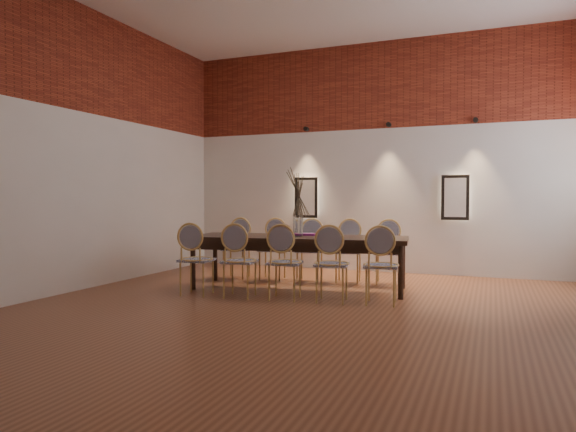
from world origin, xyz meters
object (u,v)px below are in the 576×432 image
at_px(dining_table, 298,263).
at_px(vase, 298,226).
at_px(chair_near_c, 285,263).
at_px(book, 307,234).
at_px(chair_near_b, 240,261).
at_px(chair_far_e, 388,253).
at_px(chair_far_b, 272,250).
at_px(chair_far_a, 236,249).
at_px(chair_near_a, 197,260).
at_px(chair_near_d, 332,264).
at_px(chair_near_e, 381,266).
at_px(chair_far_d, 348,252).
at_px(chair_far_c, 310,251).
at_px(bowl, 283,230).

bearing_deg(dining_table, vase, -180.00).
height_order(chair_near_c, book, chair_near_c).
bearing_deg(chair_near_b, chair_far_e, 40.16).
distance_m(chair_far_b, vase, 1.06).
distance_m(dining_table, chair_far_a, 1.44).
bearing_deg(chair_near_a, chair_near_b, 0.00).
bearing_deg(chair_near_b, chair_near_d, -0.00).
relative_size(chair_far_b, chair_far_e, 1.00).
height_order(dining_table, chair_near_d, chair_near_d).
distance_m(chair_near_e, chair_far_b, 2.38).
distance_m(chair_far_a, chair_far_e, 2.42).
distance_m(chair_near_d, chair_far_b, 1.95).
bearing_deg(chair_far_a, chair_far_d, 180.00).
height_order(chair_far_e, book, chair_far_e).
bearing_deg(chair_far_e, chair_far_c, 0.00).
xyz_separation_m(chair_far_a, chair_far_e, (2.40, 0.31, 0.00)).
bearing_deg(chair_near_c, chair_near_b, 180.00).
xyz_separation_m(vase, book, (0.06, 0.20, -0.14)).
height_order(dining_table, book, book).
relative_size(chair_near_b, chair_far_b, 1.00).
xyz_separation_m(chair_near_d, chair_far_a, (-2.00, 1.28, 0.00)).
xyz_separation_m(chair_near_d, vase, (-0.70, 0.68, 0.43)).
xyz_separation_m(chair_near_e, book, (-1.24, 0.80, 0.30)).
height_order(chair_far_b, chair_far_c, same).
xyz_separation_m(chair_far_c, bowl, (-0.11, -0.84, 0.37)).
relative_size(chair_near_e, chair_far_a, 1.00).
relative_size(dining_table, chair_far_d, 3.22).
xyz_separation_m(chair_far_c, vase, (0.10, -0.76, 0.43)).
height_order(chair_near_a, chair_far_e, same).
height_order(chair_far_e, bowl, chair_far_e).
bearing_deg(dining_table, chair_near_a, -147.67).
xyz_separation_m(dining_table, chair_near_d, (0.70, -0.68, 0.09)).
relative_size(chair_near_a, chair_near_e, 1.00).
bearing_deg(chair_near_c, chair_far_a, 128.30).
bearing_deg(chair_near_a, chair_near_d, 0.00).
bearing_deg(chair_far_e, chair_near_d, 68.45).
relative_size(chair_near_d, book, 3.62).
relative_size(chair_near_e, chair_far_d, 1.00).
xyz_separation_m(chair_near_b, chair_far_c, (0.40, 1.60, 0.00)).
relative_size(dining_table, chair_far_e, 3.22).
xyz_separation_m(chair_near_e, vase, (-1.30, 0.60, 0.43)).
bearing_deg(bowl, chair_near_e, -19.20).
relative_size(dining_table, chair_near_b, 3.22).
relative_size(chair_near_d, vase, 3.13).
bearing_deg(chair_near_e, book, 139.81).
relative_size(chair_near_d, chair_far_b, 1.00).
distance_m(dining_table, bowl, 0.52).
bearing_deg(chair_near_c, chair_far_d, 68.45).
xyz_separation_m(chair_far_d, bowl, (-0.71, -0.92, 0.37)).
relative_size(chair_near_c, bowl, 3.92).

